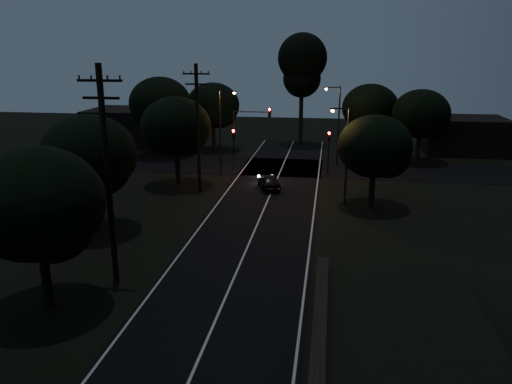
% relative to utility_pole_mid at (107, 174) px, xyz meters
% --- Properties ---
extents(road_surface, '(60.00, 70.00, 0.03)m').
position_rel_utility_pole_mid_xyz_m(road_surface, '(6.00, 16.12, -5.73)').
color(road_surface, black).
rests_on(road_surface, ground).
extents(utility_pole_mid, '(2.20, 0.30, 11.00)m').
position_rel_utility_pole_mid_xyz_m(utility_pole_mid, '(0.00, 0.00, 0.00)').
color(utility_pole_mid, black).
rests_on(utility_pole_mid, ground).
extents(utility_pole_far, '(2.20, 0.30, 10.50)m').
position_rel_utility_pole_mid_xyz_m(utility_pole_far, '(0.00, 17.00, -0.25)').
color(utility_pole_far, black).
rests_on(utility_pole_far, ground).
extents(tree_left_b, '(5.98, 5.98, 7.60)m').
position_rel_utility_pole_mid_xyz_m(tree_left_b, '(-1.79, -3.12, -0.81)').
color(tree_left_b, black).
rests_on(tree_left_b, ground).
extents(tree_left_c, '(6.08, 6.08, 7.68)m').
position_rel_utility_pole_mid_xyz_m(tree_left_c, '(-4.28, 6.88, -0.77)').
color(tree_left_c, black).
rests_on(tree_left_c, ground).
extents(tree_left_d, '(6.09, 6.09, 7.73)m').
position_rel_utility_pole_mid_xyz_m(tree_left_d, '(-2.28, 18.88, -0.73)').
color(tree_left_d, black).
rests_on(tree_left_d, ground).
extents(tree_far_nw, '(6.22, 6.22, 7.88)m').
position_rel_utility_pole_mid_xyz_m(tree_far_nw, '(-2.78, 34.87, -0.64)').
color(tree_far_nw, black).
rests_on(tree_far_nw, ground).
extents(tree_far_w, '(6.83, 6.83, 8.71)m').
position_rel_utility_pole_mid_xyz_m(tree_far_w, '(-7.76, 30.86, -0.08)').
color(tree_far_w, black).
rests_on(tree_far_w, ground).
extents(tree_far_ne, '(6.25, 6.25, 7.91)m').
position_rel_utility_pole_mid_xyz_m(tree_far_ne, '(15.22, 34.87, -0.62)').
color(tree_far_ne, black).
rests_on(tree_far_ne, ground).
extents(tree_far_e, '(6.00, 6.00, 7.61)m').
position_rel_utility_pole_mid_xyz_m(tree_far_e, '(20.21, 31.88, -0.81)').
color(tree_far_e, black).
rests_on(tree_far_e, ground).
extents(tree_right_a, '(5.50, 5.50, 7.00)m').
position_rel_utility_pole_mid_xyz_m(tree_right_a, '(14.19, 14.89, -1.20)').
color(tree_right_a, black).
rests_on(tree_right_a, ground).
extents(tall_pine, '(5.95, 5.95, 13.51)m').
position_rel_utility_pole_mid_xyz_m(tall_pine, '(7.00, 40.00, 4.00)').
color(tall_pine, black).
rests_on(tall_pine, ground).
extents(building_left, '(10.00, 8.00, 4.40)m').
position_rel_utility_pole_mid_xyz_m(building_left, '(-14.00, 37.00, -3.54)').
color(building_left, black).
rests_on(building_left, ground).
extents(building_right, '(9.00, 7.00, 4.00)m').
position_rel_utility_pole_mid_xyz_m(building_right, '(26.00, 38.00, -3.74)').
color(building_right, black).
rests_on(building_right, ground).
extents(signal_left, '(0.28, 0.35, 4.10)m').
position_rel_utility_pole_mid_xyz_m(signal_left, '(1.40, 24.99, -2.90)').
color(signal_left, black).
rests_on(signal_left, ground).
extents(signal_right, '(0.28, 0.35, 4.10)m').
position_rel_utility_pole_mid_xyz_m(signal_right, '(10.60, 24.99, -2.90)').
color(signal_right, black).
rests_on(signal_right, ground).
extents(signal_mast, '(3.70, 0.35, 6.25)m').
position_rel_utility_pole_mid_xyz_m(signal_mast, '(3.09, 24.99, -1.40)').
color(signal_mast, black).
rests_on(signal_mast, ground).
extents(streetlight_a, '(1.66, 0.26, 8.00)m').
position_rel_utility_pole_mid_xyz_m(streetlight_a, '(0.69, 23.00, -1.10)').
color(streetlight_a, black).
rests_on(streetlight_a, ground).
extents(streetlight_b, '(1.66, 0.26, 8.00)m').
position_rel_utility_pole_mid_xyz_m(streetlight_b, '(11.31, 29.00, -1.10)').
color(streetlight_b, black).
rests_on(streetlight_b, ground).
extents(streetlight_c, '(1.46, 0.26, 7.50)m').
position_rel_utility_pole_mid_xyz_m(streetlight_c, '(11.83, 15.00, -1.39)').
color(streetlight_c, black).
rests_on(streetlight_c, ground).
extents(car, '(2.63, 4.13, 1.31)m').
position_rel_utility_pole_mid_xyz_m(car, '(5.67, 18.76, -5.08)').
color(car, black).
rests_on(car, ground).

